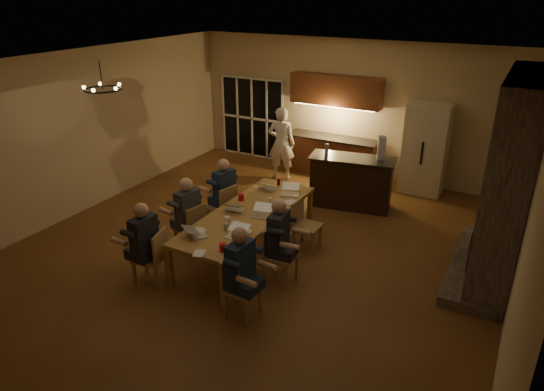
{
  "coord_description": "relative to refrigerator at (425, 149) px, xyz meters",
  "views": [
    {
      "loc": [
        3.78,
        -6.37,
        4.29
      ],
      "look_at": [
        0.16,
        0.3,
        0.99
      ],
      "focal_mm": 32.0,
      "sensor_mm": 36.0,
      "label": 1
    }
  ],
  "objects": [
    {
      "name": "chair_right_near",
      "position": [
        -1.17,
        -5.76,
        -0.55
      ],
      "size": [
        0.45,
        0.45,
        0.89
      ],
      "primitive_type": null,
      "rotation": [
        0.0,
        0.0,
        1.59
      ],
      "color": "tan",
      "rests_on": "ground"
    },
    {
      "name": "chair_left_mid",
      "position": [
        -2.94,
        -4.63,
        -0.55
      ],
      "size": [
        0.52,
        0.52,
        0.89
      ],
      "primitive_type": null,
      "rotation": [
        0.0,
        0.0,
        -1.78
      ],
      "color": "tan",
      "rests_on": "ground"
    },
    {
      "name": "can_cola",
      "position": [
        -2.14,
        -2.85,
        -0.19
      ],
      "size": [
        0.06,
        0.06,
        0.12
      ],
      "primitive_type": "cylinder",
      "color": "#3F0F0C",
      "rests_on": "dining_table"
    },
    {
      "name": "chair_left_near",
      "position": [
        -2.87,
        -5.74,
        -0.55
      ],
      "size": [
        0.54,
        0.54,
        0.89
      ],
      "primitive_type": null,
      "rotation": [
        0.0,
        0.0,
        -1.31
      ],
      "color": "tan",
      "rests_on": "ground"
    },
    {
      "name": "ceiling",
      "position": [
        -1.9,
        -4.15,
        2.22
      ],
      "size": [
        8.0,
        9.0,
        0.04
      ],
      "primitive_type": "cube",
      "color": "white",
      "rests_on": "back_wall"
    },
    {
      "name": "dining_table",
      "position": [
        -2.02,
        -4.2,
        -0.62
      ],
      "size": [
        1.1,
        3.11,
        0.75
      ],
      "primitive_type": "cube",
      "color": "#AA7744",
      "rests_on": "ground"
    },
    {
      "name": "right_wall",
      "position": [
        2.12,
        -4.15,
        0.6
      ],
      "size": [
        0.04,
        9.0,
        3.2
      ],
      "primitive_type": "cube",
      "color": "#CAB58F",
      "rests_on": "ground"
    },
    {
      "name": "chair_left_far",
      "position": [
        -2.93,
        -3.67,
        -0.55
      ],
      "size": [
        0.52,
        0.52,
        0.89
      ],
      "primitive_type": null,
      "rotation": [
        0.0,
        0.0,
        -1.78
      ],
      "color": "tan",
      "rests_on": "ground"
    },
    {
      "name": "chandelier",
      "position": [
        -4.27,
        -4.92,
        1.75
      ],
      "size": [
        0.61,
        0.61,
        0.03
      ],
      "primitive_type": "torus",
      "color": "black",
      "rests_on": "ceiling"
    },
    {
      "name": "laptop_d",
      "position": [
        -1.74,
        -4.22,
        -0.14
      ],
      "size": [
        0.37,
        0.34,
        0.23
      ],
      "primitive_type": null,
      "rotation": [
        0.0,
        0.0,
        0.2
      ],
      "color": "silver",
      "rests_on": "dining_table"
    },
    {
      "name": "chair_right_mid",
      "position": [
        -1.1,
        -4.73,
        -0.55
      ],
      "size": [
        0.47,
        0.47,
        0.89
      ],
      "primitive_type": null,
      "rotation": [
        0.0,
        0.0,
        1.51
      ],
      "color": "tan",
      "rests_on": "ground"
    },
    {
      "name": "laptop_c",
      "position": [
        -2.26,
        -4.19,
        -0.14
      ],
      "size": [
        0.36,
        0.32,
        0.23
      ],
      "primitive_type": null,
      "rotation": [
        0.0,
        0.0,
        3.29
      ],
      "color": "silver",
      "rests_on": "dining_table"
    },
    {
      "name": "person_left_near",
      "position": [
        -2.87,
        -5.8,
        -0.31
      ],
      "size": [
        0.63,
        0.63,
        1.38
      ],
      "primitive_type": null,
      "rotation": [
        0.0,
        0.0,
        -1.62
      ],
      "color": "#262831",
      "rests_on": "ground"
    },
    {
      "name": "left_wall",
      "position": [
        -5.92,
        -4.15,
        0.6
      ],
      "size": [
        0.04,
        9.0,
        3.2
      ],
      "primitive_type": "cube",
      "color": "#CAB58F",
      "rests_on": "ground"
    },
    {
      "name": "fireplace",
      "position": [
        1.8,
        -2.95,
        0.6
      ],
      "size": [
        0.58,
        2.5,
        3.2
      ],
      "primitive_type": "cube",
      "color": "#75685C",
      "rests_on": "ground"
    },
    {
      "name": "person_right_mid",
      "position": [
        -1.16,
        -4.72,
        -0.31
      ],
      "size": [
        0.65,
        0.65,
        1.38
      ],
      "primitive_type": null,
      "rotation": [
        0.0,
        0.0,
        1.66
      ],
      "color": "#262831",
      "rests_on": "ground"
    },
    {
      "name": "can_silver",
      "position": [
        -1.99,
        -4.91,
        -0.19
      ],
      "size": [
        0.07,
        0.07,
        0.12
      ],
      "primitive_type": "cylinder",
      "color": "#B2B2B7",
      "rests_on": "dining_table"
    },
    {
      "name": "bar_island",
      "position": [
        -1.12,
        -1.54,
        -0.46
      ],
      "size": [
        1.82,
        0.97,
        1.08
      ],
      "primitive_type": "cube",
      "rotation": [
        0.0,
        0.0,
        0.17
      ],
      "color": "black",
      "rests_on": "ground"
    },
    {
      "name": "person_left_far",
      "position": [
        -2.9,
        -3.59,
        -0.31
      ],
      "size": [
        0.7,
        0.7,
        1.38
      ],
      "primitive_type": null,
      "rotation": [
        0.0,
        0.0,
        -1.75
      ],
      "color": "navy",
      "rests_on": "ground"
    },
    {
      "name": "laptop_a",
      "position": [
        -2.28,
        -5.25,
        -0.14
      ],
      "size": [
        0.42,
        0.41,
        0.23
      ],
      "primitive_type": null,
      "rotation": [
        0.0,
        0.0,
        2.58
      ],
      "color": "silver",
      "rests_on": "dining_table"
    },
    {
      "name": "laptop_f",
      "position": [
        -1.73,
        -3.16,
        -0.14
      ],
      "size": [
        0.39,
        0.37,
        0.23
      ],
      "primitive_type": null,
      "rotation": [
        0.0,
        0.0,
        0.33
      ],
      "color": "silver",
      "rests_on": "dining_table"
    },
    {
      "name": "mug_front",
      "position": [
        -2.12,
        -4.68,
        -0.2
      ],
      "size": [
        0.09,
        0.09,
        0.1
      ],
      "primitive_type": "cylinder",
      "color": "white",
      "rests_on": "dining_table"
    },
    {
      "name": "laptop_e",
      "position": [
        -2.21,
        -3.1,
        -0.14
      ],
      "size": [
        0.35,
        0.32,
        0.23
      ],
      "primitive_type": null,
      "rotation": [
        0.0,
        0.0,
        3.02
      ],
      "color": "silver",
      "rests_on": "dining_table"
    },
    {
      "name": "person_left_mid",
      "position": [
        -2.91,
        -4.68,
        -0.31
      ],
      "size": [
        0.69,
        0.69,
        1.38
      ],
      "primitive_type": null,
      "rotation": [
        0.0,
        0.0,
        -1.74
      ],
      "color": "#32373C",
      "rests_on": "ground"
    },
    {
      "name": "mug_back",
      "position": [
        -2.36,
        -3.34,
        -0.2
      ],
      "size": [
        0.08,
        0.08,
        0.1
      ],
      "primitive_type": "cylinder",
      "color": "white",
      "rests_on": "dining_table"
    },
    {
      "name": "mug_mid",
      "position": [
        -1.87,
        -3.67,
        -0.2
      ],
      "size": [
        0.07,
        0.07,
        0.1
      ],
      "primitive_type": "cylinder",
      "color": "white",
      "rests_on": "dining_table"
    },
    {
      "name": "standing_person",
      "position": [
        -3.15,
        -0.8,
        -0.13
      ],
      "size": [
        0.73,
        0.58,
        1.74
      ],
      "primitive_type": "imported",
      "rotation": [
        0.0,
        0.0,
        3.42
      ],
      "color": "white",
      "rests_on": "ground"
    },
    {
      "name": "laptop_b",
      "position": [
        -1.72,
        -5.04,
        -0.14
      ],
      "size": [
        0.33,
        0.29,
        0.23
      ],
      "primitive_type": null,
      "rotation": [
        0.0,
        0.0,
        0.02
      ],
      "color": "silver",
      "rests_on": "dining_table"
    },
    {
      "name": "kitchenette",
      "position": [
        -2.2,
        0.05,
        0.2
      ],
      "size": [
        2.24,
        0.68,
        2.4
      ],
      "primitive_type": null,
      "color": "brown",
      "rests_on": "ground"
    },
    {
      "name": "plate_near",
      "position": [
        -1.71,
        -4.83,
        -0.24
      ],
      "size": [
        0.24,
        0.24,
        0.02
      ],
      "primitive_type": "cylinder",
      "color": "white",
      "rests_on": "dining_table"
    },
    {
      "name": "redcup_near",
      "position": [
        -1.67,
        -5.48,
        -0.19
      ],
      "size": [
        0.1,
        0.1,
        0.12
      ],
      "primitive_type": "cylinder",
      "color": "red",
      "rests_on": "dining_table"
    },
    {
      "name": "person_right_near",
      "position": [
        -1.19,
        -5.77,
        -0.31
      ],
      "size": [
        0.65,
        0.65,
        1.38
      ],
      "primitive_type": null,
      "rotation": [
        0.0,
        0.0,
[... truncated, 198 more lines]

